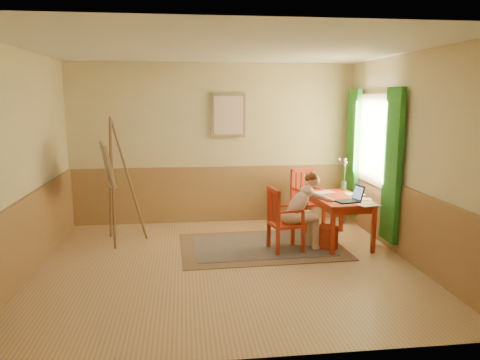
{
  "coord_description": "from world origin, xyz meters",
  "views": [
    {
      "loc": [
        -0.53,
        -5.79,
        2.19
      ],
      "look_at": [
        0.25,
        0.55,
        1.05
      ],
      "focal_mm": 34.28,
      "sensor_mm": 36.0,
      "label": 1
    }
  ],
  "objects": [
    {
      "name": "laptop",
      "position": [
        1.85,
        0.43,
        0.77
      ],
      "size": [
        0.43,
        0.31,
        0.23
      ],
      "color": "#1E2338",
      "rests_on": "table"
    },
    {
      "name": "easel",
      "position": [
        -1.64,
        1.18,
        1.15
      ],
      "size": [
        0.73,
        0.86,
        1.94
      ],
      "color": "brown",
      "rests_on": "room"
    },
    {
      "name": "window",
      "position": [
        2.42,
        1.1,
        1.35
      ],
      "size": [
        0.12,
        2.01,
        2.2
      ],
      "color": "white",
      "rests_on": "room"
    },
    {
      "name": "figure",
      "position": [
        1.17,
        0.51,
        0.63
      ],
      "size": [
        0.87,
        0.44,
        1.14
      ],
      "color": "beige",
      "rests_on": "room"
    },
    {
      "name": "papers",
      "position": [
        1.97,
        0.7,
        0.72
      ],
      "size": [
        0.75,
        1.21,
        0.0
      ],
      "color": "white",
      "rests_on": "table"
    },
    {
      "name": "wastebasket",
      "position": [
        1.55,
        0.5,
        0.17
      ],
      "size": [
        0.38,
        0.38,
        0.34
      ],
      "primitive_type": "cylinder",
      "rotation": [
        0.0,
        0.0,
        0.25
      ],
      "color": "red",
      "rests_on": "room"
    },
    {
      "name": "vase",
      "position": [
        2.03,
        1.27,
        0.96
      ],
      "size": [
        0.18,
        0.27,
        0.53
      ],
      "color": "#3F724C",
      "rests_on": "table"
    },
    {
      "name": "room",
      "position": [
        0.0,
        0.0,
        1.4
      ],
      "size": [
        5.04,
        4.54,
        2.84
      ],
      "color": "tan",
      "rests_on": "ground"
    },
    {
      "name": "wall_portrait",
      "position": [
        0.25,
        2.2,
        1.9
      ],
      "size": [
        0.6,
        0.05,
        0.76
      ],
      "color": "#8F7555",
      "rests_on": "room"
    },
    {
      "name": "table",
      "position": [
        1.78,
        0.75,
        0.63
      ],
      "size": [
        0.81,
        1.25,
        0.72
      ],
      "color": "#BC361E",
      "rests_on": "room"
    },
    {
      "name": "rug",
      "position": [
        0.59,
        0.69,
        0.01
      ],
      "size": [
        2.46,
        1.68,
        0.02
      ],
      "color": "#8C7251",
      "rests_on": "room"
    },
    {
      "name": "chair_left",
      "position": [
        0.86,
        0.46,
        0.47
      ],
      "size": [
        0.5,
        0.48,
        0.94
      ],
      "color": "#BC361E",
      "rests_on": "room"
    },
    {
      "name": "chair_back",
      "position": [
        1.54,
        1.7,
        0.5
      ],
      "size": [
        0.55,
        0.56,
        0.99
      ],
      "color": "#BC361E",
      "rests_on": "room"
    },
    {
      "name": "wainscot",
      "position": [
        0.0,
        0.8,
        0.5
      ],
      "size": [
        5.0,
        4.5,
        1.0
      ],
      "color": "#9F7443",
      "rests_on": "room"
    }
  ]
}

